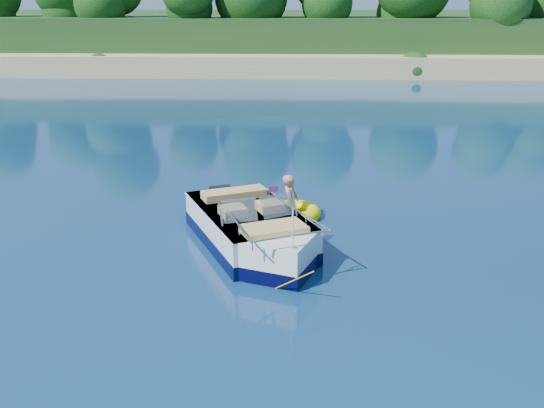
% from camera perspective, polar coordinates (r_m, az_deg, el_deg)
% --- Properties ---
extents(ground, '(160.00, 160.00, 0.00)m').
position_cam_1_polar(ground, '(10.37, 2.28, -11.35)').
color(ground, '#091A40').
rests_on(ground, ground).
extents(shoreline, '(170.00, 59.00, 6.00)m').
position_cam_1_polar(shoreline, '(72.89, 2.64, 15.16)').
color(shoreline, tan).
rests_on(shoreline, ground).
extents(motorboat, '(3.35, 5.04, 1.81)m').
position_cam_1_polar(motorboat, '(13.25, -1.72, -2.80)').
color(motorboat, white).
rests_on(motorboat, ground).
extents(tow_tube, '(1.59, 1.59, 0.37)m').
position_cam_1_polar(tow_tube, '(15.29, 1.98, -0.85)').
color(tow_tube, '#FFEE00').
rests_on(tow_tube, ground).
extents(boy, '(0.54, 0.88, 1.61)m').
position_cam_1_polar(boy, '(15.32, 1.78, -1.19)').
color(boy, tan).
rests_on(boy, ground).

